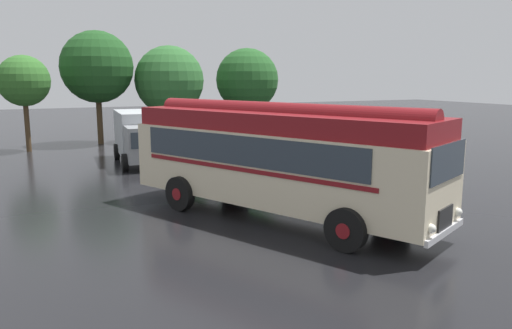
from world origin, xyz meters
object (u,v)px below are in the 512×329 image
object	(u,v)px
box_van	(140,135)
car_near_left	(194,143)
vintage_bus	(278,156)
car_mid_left	(243,141)

from	to	relation	value
box_van	car_near_left	bearing A→B (deg)	-7.28
vintage_bus	car_mid_left	bearing A→B (deg)	71.56
vintage_bus	car_near_left	size ratio (longest dim) A/B	2.32
car_mid_left	box_van	world-z (taller)	box_van
car_near_left	box_van	bearing A→B (deg)	172.72
box_van	car_mid_left	bearing A→B (deg)	-4.40
vintage_bus	car_near_left	world-z (taller)	vintage_bus
car_mid_left	car_near_left	bearing A→B (deg)	178.41
car_near_left	box_van	world-z (taller)	box_van
vintage_bus	car_mid_left	size ratio (longest dim) A/B	2.32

